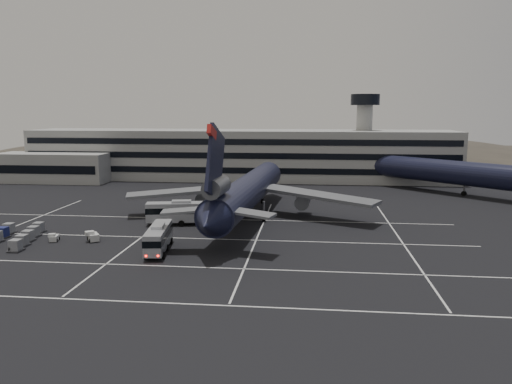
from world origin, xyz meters
The scene contains 11 objects.
ground centered at (0.00, 0.00, 0.00)m, with size 260.00×260.00×0.00m, color black.
lane_markings centered at (0.95, 0.72, 0.01)m, with size 90.00×55.62×0.01m.
terminal centered at (-2.95, 71.14, 6.93)m, with size 125.00×26.00×24.00m.
hills centered at (17.99, 170.00, -12.07)m, with size 352.00×180.00×44.00m.
trijet_main centered at (8.91, 18.53, 5.25)m, with size 47.34×57.68×18.08m.
trijet_far centered at (56.31, 48.24, 5.43)m, with size 45.30×43.96×18.08m.
bus_near centered at (-1.02, -3.32, 2.08)m, with size 3.91×11.00×3.80m.
bus_far centered at (-1.94, 13.09, 2.34)m, with size 12.40×4.94×4.27m.
tug_a centered at (-18.38, 0.09, 0.56)m, with size 1.63×2.18×1.26m.
tug_b centered at (-12.52, 0.87, 0.71)m, with size 2.65×2.90×1.61m.
uld_cluster centered at (-24.51, -0.90, 0.82)m, with size 9.17×14.05×1.68m.
Camera 1 is at (19.97, -69.54, 19.68)m, focal length 35.00 mm.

